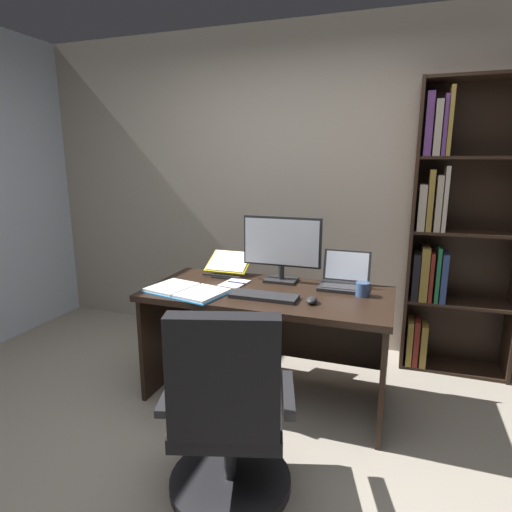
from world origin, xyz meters
The scene contains 14 objects.
ground_plane centered at (0.00, 0.00, 0.00)m, with size 7.54×7.54×0.00m, color #9E9384.
wall_back centered at (0.00, 1.93, 1.33)m, with size 5.63×0.12×2.67m, color #A89E8E.
desk centered at (-0.03, 0.93, 0.54)m, with size 1.58×0.75×0.75m.
bookshelf centered at (1.11, 1.71, 1.06)m, with size 0.76×0.31×2.14m.
office_chair centered at (0.08, -0.07, 0.41)m, with size 0.69×0.61×0.97m.
monitor centered at (-0.01, 1.11, 0.98)m, with size 0.55×0.16×0.46m.
laptop centered at (0.43, 1.11, 0.80)m, with size 0.32×0.28×0.23m.
keyboard centered at (-0.01, 0.71, 0.76)m, with size 0.42×0.15×0.02m, color #232326.
computer_mouse centered at (0.29, 0.71, 0.77)m, with size 0.06×0.10×0.04m, color #232326.
reading_stand_with_book centered at (-0.44, 1.18, 0.82)m, with size 0.32×0.29×0.15m.
open_binder centered at (-0.51, 0.66, 0.76)m, with size 0.57×0.41×0.02m.
notepad centered at (-0.29, 0.93, 0.75)m, with size 0.15×0.21×0.01m, color white.
pen centered at (-0.27, 0.93, 0.76)m, with size 0.01×0.01×0.14m, color navy.
coffee_mug centered at (0.57, 0.95, 0.79)m, with size 0.09×0.09×0.09m, color #334C7A.
Camera 1 is at (0.76, -1.65, 1.58)m, focal length 29.70 mm.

